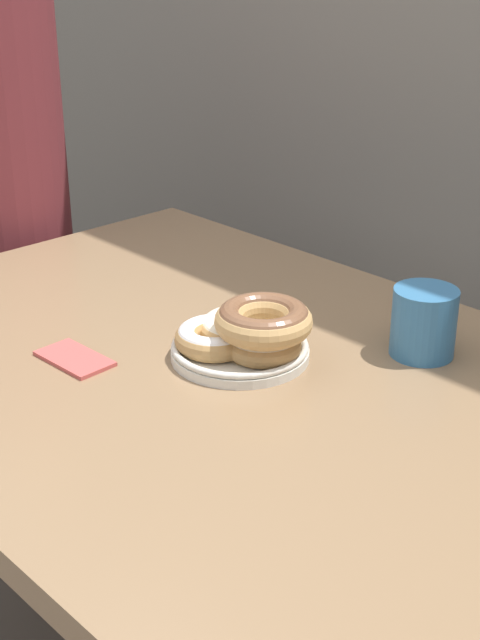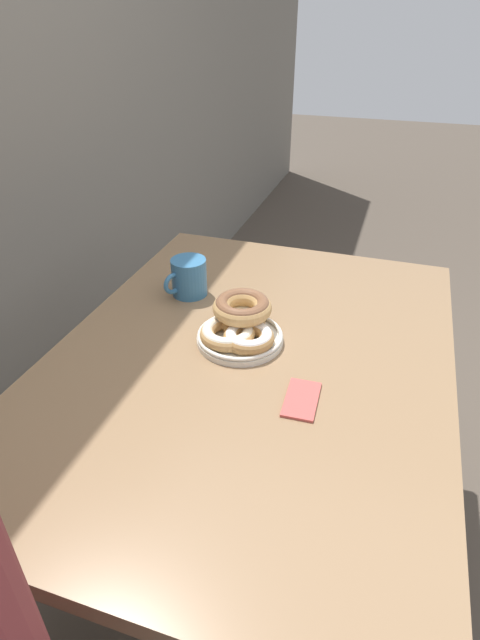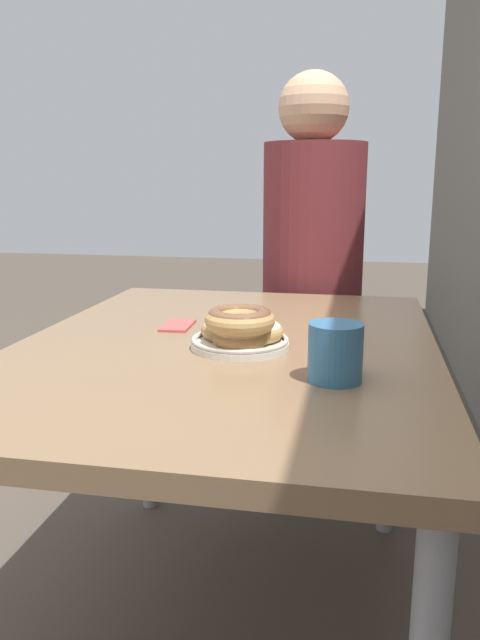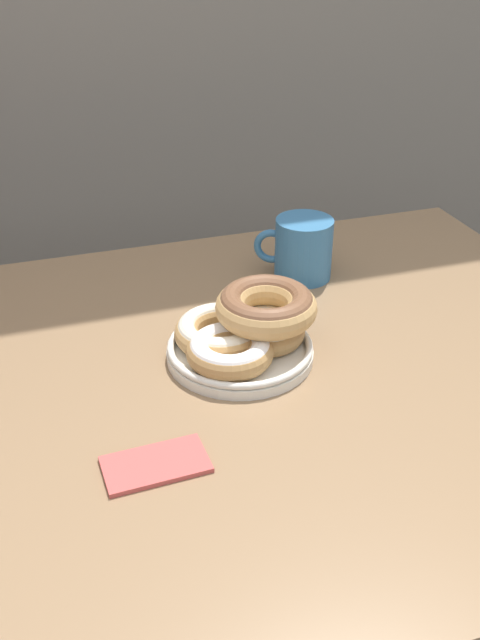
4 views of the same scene
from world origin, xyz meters
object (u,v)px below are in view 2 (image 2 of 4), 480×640
Objects in this scene: coffee_mug at (188,277)px; napkin at (302,399)px; donut_plate at (240,325)px; dining_table at (250,378)px.

napkin is (-0.33, -0.38, -0.05)m from coffee_mug.
donut_plate is at bearing -129.56° from coffee_mug.
coffee_mug is at bearing 50.44° from donut_plate.
donut_plate is 0.25m from napkin.
dining_table is 9.77× the size of coffee_mug.
coffee_mug is 0.51m from napkin.
donut_plate is 0.26m from coffee_mug.
donut_plate reaches higher than dining_table.
dining_table is at bearing -140.55° from donut_plate.
coffee_mug is 1.03× the size of napkin.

